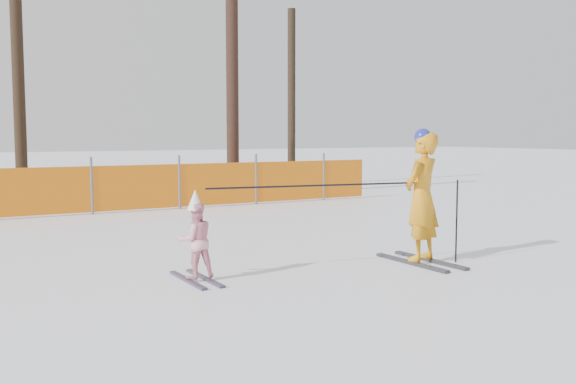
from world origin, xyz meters
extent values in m
plane|color=white|center=(0.00, 0.00, 0.00)|extent=(120.00, 120.00, 0.00)
cube|color=black|center=(1.58, -0.06, 0.02)|extent=(0.09, 1.38, 0.04)
cube|color=black|center=(1.92, -0.06, 0.02)|extent=(0.09, 1.38, 0.04)
imported|color=orange|center=(1.75, -0.06, 0.90)|extent=(0.74, 0.62, 1.73)
sphere|color=navy|center=(1.75, -0.06, 1.70)|extent=(0.23, 0.23, 0.23)
cube|color=black|center=(-1.38, 0.49, 0.01)|extent=(0.09, 1.05, 0.03)
cube|color=black|center=(-1.16, 0.49, 0.01)|extent=(0.09, 1.05, 0.03)
imported|color=#FFA6B5|center=(-1.27, 0.49, 0.48)|extent=(0.46, 0.37, 0.91)
cone|color=white|center=(-1.27, 0.49, 0.97)|extent=(0.19, 0.19, 0.24)
cylinder|color=black|center=(2.20, -0.26, 0.56)|extent=(0.02, 0.02, 1.13)
cylinder|color=black|center=(0.24, 0.21, 1.09)|extent=(2.78, 0.53, 0.02)
cylinder|color=#595960|center=(-0.84, 7.53, 0.62)|extent=(0.06, 0.06, 1.25)
cylinder|color=#595960|center=(1.16, 7.53, 0.62)|extent=(0.06, 0.06, 1.25)
cylinder|color=#595960|center=(3.16, 7.53, 0.62)|extent=(0.06, 0.06, 1.25)
cylinder|color=#595960|center=(5.16, 7.53, 0.62)|extent=(0.06, 0.06, 1.25)
cube|color=orange|center=(-1.22, 7.53, 0.55)|extent=(15.25, 0.03, 1.00)
cylinder|color=black|center=(3.44, 9.46, 3.01)|extent=(0.34, 0.34, 6.01)
cylinder|color=black|center=(6.89, 12.15, 2.94)|extent=(0.26, 0.26, 5.89)
cylinder|color=black|center=(-1.78, 11.02, 3.24)|extent=(0.30, 0.30, 6.49)
camera|label=1|loc=(-4.09, -6.56, 1.74)|focal=40.00mm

